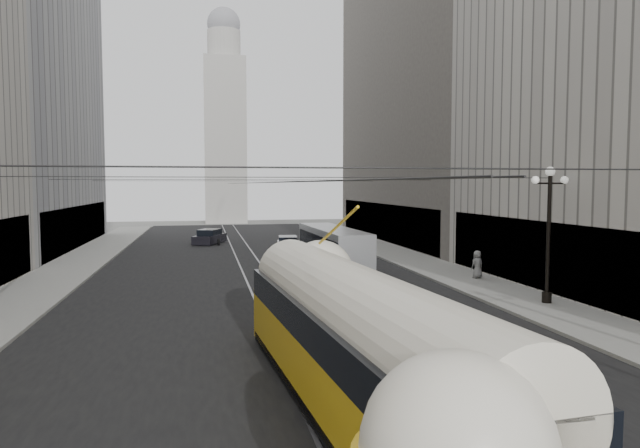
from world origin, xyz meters
name	(u,v)px	position (x,y,z in m)	size (l,w,h in m)	color
road	(252,269)	(0.00, 32.50, 0.00)	(20.00, 85.00, 0.02)	black
sidewalk_left	(75,265)	(-12.00, 36.00, 0.07)	(4.00, 72.00, 0.15)	gray
sidewalk_right	(403,257)	(12.00, 36.00, 0.07)	(4.00, 72.00, 0.15)	gray
rail_left	(241,269)	(-0.75, 32.50, 0.00)	(0.12, 85.00, 0.04)	gray
rail_right	(264,268)	(0.75, 32.50, 0.00)	(0.12, 85.00, 0.04)	gray
building_left_far	(1,83)	(-19.99, 48.00, 14.31)	(12.60, 28.60, 28.60)	#999999
building_right_far	(440,77)	(20.00, 48.00, 16.31)	(12.60, 32.60, 32.60)	#514C47
distant_tower	(225,121)	(0.00, 80.00, 14.97)	(6.00, 6.00, 31.36)	#B2AFA8
lamppost_right_mid	(549,226)	(12.60, 18.00, 3.74)	(1.86, 0.44, 6.37)	black
catenary	(255,181)	(0.12, 31.49, 5.88)	(25.00, 72.00, 0.23)	black
streetcar	(355,341)	(0.50, 7.68, 1.81)	(3.82, 16.79, 3.70)	gold
city_bus	(333,247)	(5.23, 31.01, 1.53)	(2.72, 11.05, 2.79)	#939497
sedan_white_far	(288,245)	(3.74, 41.68, 0.60)	(2.19, 4.35, 1.32)	white
sedan_dark_far	(210,237)	(-2.68, 49.50, 0.64)	(3.38, 4.83, 1.41)	black
pedestrian_sidewalk_right	(477,264)	(12.65, 25.08, 0.97)	(0.80, 0.49, 1.64)	slate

